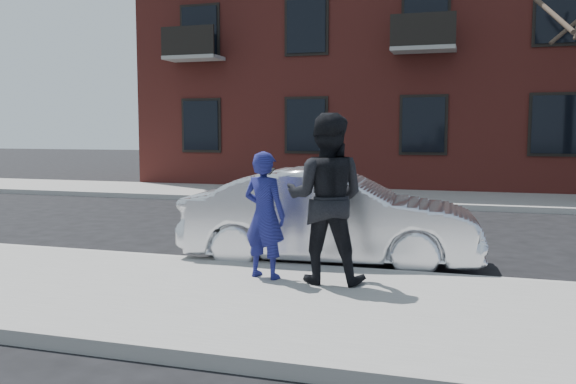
% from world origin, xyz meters
% --- Properties ---
extents(ground, '(100.00, 100.00, 0.00)m').
position_xyz_m(ground, '(0.00, 0.00, 0.00)').
color(ground, black).
rests_on(ground, ground).
extents(near_sidewalk, '(50.00, 3.50, 0.15)m').
position_xyz_m(near_sidewalk, '(0.00, -0.25, 0.07)').
color(near_sidewalk, gray).
rests_on(near_sidewalk, ground).
extents(near_curb, '(50.00, 0.10, 0.15)m').
position_xyz_m(near_curb, '(0.00, 1.55, 0.07)').
color(near_curb, '#999691').
rests_on(near_curb, ground).
extents(far_sidewalk, '(50.00, 3.50, 0.15)m').
position_xyz_m(far_sidewalk, '(0.00, 11.25, 0.07)').
color(far_sidewalk, gray).
rests_on(far_sidewalk, ground).
extents(far_curb, '(50.00, 0.10, 0.15)m').
position_xyz_m(far_curb, '(0.00, 9.45, 0.07)').
color(far_curb, '#999691').
rests_on(far_curb, ground).
extents(apartment_building, '(24.30, 10.30, 12.30)m').
position_xyz_m(apartment_building, '(2.00, 18.00, 6.16)').
color(apartment_building, maroon).
rests_on(apartment_building, ground).
extents(silver_sedan, '(4.50, 1.91, 1.44)m').
position_xyz_m(silver_sedan, '(-0.35, 2.30, 0.72)').
color(silver_sedan, silver).
rests_on(silver_sedan, ground).
extents(man_hoodie, '(0.67, 0.55, 1.61)m').
position_xyz_m(man_hoodie, '(-0.84, 0.67, 0.96)').
color(man_hoodie, navy).
rests_on(man_hoodie, near_sidewalk).
extents(man_peacoat, '(1.07, 0.86, 2.09)m').
position_xyz_m(man_peacoat, '(-0.05, 0.70, 1.19)').
color(man_peacoat, black).
rests_on(man_peacoat, near_sidewalk).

